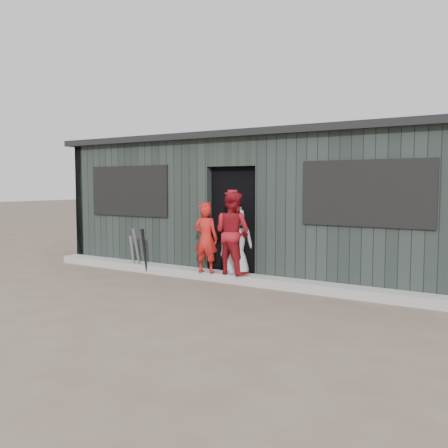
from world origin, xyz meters
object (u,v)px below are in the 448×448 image
Objects in this scene: bat_mid at (137,250)px; player_red_right at (232,233)px; player_grey_back at (237,244)px; bat_left at (133,253)px; bat_right at (144,251)px; player_red_left at (206,238)px; dugout at (270,204)px.

bat_mid is 0.62× the size of player_red_right.
bat_mid is at bearing -7.94° from player_grey_back.
bat_left is 0.44m from bat_right.
player_red_right is at bearing 86.40° from player_grey_back.
bat_right is at bearing -5.22° from player_grey_back.
bat_mid is at bearing -22.98° from bat_left.
bat_left is 0.58× the size of player_red_left.
bat_mid is 0.69× the size of player_grey_back.
player_grey_back is (-0.08, 0.28, -0.23)m from player_red_right.
bat_right is 2.67m from dugout.
bat_left is 1.83m from player_red_left.
player_red_left is (1.58, 0.03, 0.32)m from bat_mid.
player_grey_back is 0.15× the size of dugout.
bat_mid reaches higher than bat_left.
bat_mid reaches higher than bat_right.
player_grey_back is (0.37, 0.41, -0.11)m from player_red_left.
dugout is at bearing 49.75° from bat_right.
bat_right is at bearing -6.47° from player_red_left.
player_red_right is at bearing -172.59° from player_red_left.
bat_right is 0.68× the size of player_grey_back.
player_red_left is at bearing -98.30° from dugout.
player_red_right is (1.82, 0.20, 0.43)m from bat_right.
bat_mid is 2.78m from dugout.
bat_left is 0.79× the size of bat_mid.
dugout is at bearing -107.55° from player_red_left.
player_red_left is 1.96m from dugout.
bat_right is (0.22, -0.04, -0.00)m from bat_mid.
bat_left is at bearing -11.02° from player_red_left.
bat_left is at bearing 157.02° from bat_mid.
player_red_right is 0.37m from player_grey_back.
player_grey_back is at bearing -141.45° from player_red_left.
bat_right is at bearing -9.60° from bat_mid.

